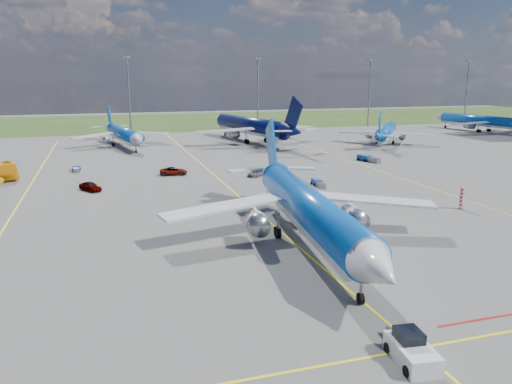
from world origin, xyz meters
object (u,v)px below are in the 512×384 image
object	(u,v)px
service_car_a	(90,186)
baggage_tug_e	(368,159)
bg_jet_nnw	(124,147)
warning_post	(462,198)
bg_jet_n	(251,142)
service_car_b	(174,171)
service_car_c	(256,173)
baggage_tug_c	(76,168)
bg_jet_ne	(386,143)
pushback_tug	(411,350)
main_airliner	(308,244)
bg_jet_ene	(477,131)
baggage_tug_w	(318,183)

from	to	relation	value
service_car_a	baggage_tug_e	distance (m)	55.02
bg_jet_nnw	service_car_a	xyz separation A→B (m)	(-7.26, -48.38, 0.70)
warning_post	bg_jet_n	bearing A→B (deg)	95.32
service_car_b	service_car_c	bearing A→B (deg)	-104.80
baggage_tug_c	service_car_b	bearing A→B (deg)	-30.61
bg_jet_ne	service_car_c	xyz separation A→B (m)	(-45.57, -32.51, 0.58)
bg_jet_n	pushback_tug	xyz separation A→B (m)	(-20.45, -102.70, 0.75)
pushback_tug	baggage_tug_c	size ratio (longest dim) A/B	1.30
service_car_c	baggage_tug_c	distance (m)	33.57
service_car_a	baggage_tug_e	size ratio (longest dim) A/B	0.76
main_airliner	baggage_tug_e	xyz separation A→B (m)	(31.85, 43.93, 0.56)
warning_post	bg_jet_n	world-z (taller)	bg_jet_n
bg_jet_ne	pushback_tug	size ratio (longest dim) A/B	6.03
service_car_a	service_car_b	bearing A→B (deg)	-2.25
bg_jet_n	bg_jet_ene	size ratio (longest dim) A/B	1.26
main_airliner	baggage_tug_w	bearing A→B (deg)	70.54
service_car_c	baggage_tug_e	world-z (taller)	baggage_tug_e
bg_jet_ne	bg_jet_nnw	bearing A→B (deg)	26.98
baggage_tug_w	baggage_tug_e	distance (m)	26.50
main_airliner	service_car_a	bearing A→B (deg)	130.67
main_airliner	baggage_tug_c	distance (m)	56.37
bg_jet_ene	service_car_b	distance (m)	109.92
service_car_a	baggage_tug_w	world-z (taller)	service_car_a
warning_post	bg_jet_ne	distance (m)	66.90
bg_jet_ene	pushback_tug	size ratio (longest dim) A/B	6.65
pushback_tug	service_car_a	size ratio (longest dim) A/B	1.36
bg_jet_ne	pushback_tug	world-z (taller)	bg_jet_ne
bg_jet_nnw	baggage_tug_w	world-z (taller)	bg_jet_nnw
baggage_tug_e	bg_jet_n	bearing A→B (deg)	91.82
service_car_a	baggage_tug_e	bearing A→B (deg)	-23.00
main_airliner	service_car_b	size ratio (longest dim) A/B	8.84
bg_jet_ne	baggage_tug_e	size ratio (longest dim) A/B	6.18
service_car_a	baggage_tug_w	distance (m)	35.30
service_car_b	bg_jet_nnw	bearing A→B (deg)	16.61
service_car_c	bg_jet_n	bearing A→B (deg)	125.92
main_airliner	service_car_a	xyz separation A→B (m)	(-22.00, 32.63, 0.70)
service_car_c	baggage_tug_w	world-z (taller)	service_car_c
bg_jet_nnw	baggage_tug_c	size ratio (longest dim) A/B	8.04
baggage_tug_c	bg_jet_nnw	bearing A→B (deg)	70.08
bg_jet_nnw	bg_jet_n	size ratio (longest dim) A/B	0.74
service_car_c	baggage_tug_c	xyz separation A→B (m)	(-30.22, 14.63, -0.13)
bg_jet_nnw	service_car_b	world-z (taller)	bg_jet_nnw
warning_post	bg_jet_n	size ratio (longest dim) A/B	0.06
warning_post	pushback_tug	bearing A→B (deg)	-133.12
service_car_c	baggage_tug_e	distance (m)	27.50
bg_jet_n	baggage_tug_e	bearing A→B (deg)	99.05
bg_jet_ene	baggage_tug_c	world-z (taller)	bg_jet_ene
warning_post	bg_jet_ne	world-z (taller)	bg_jet_ne
bg_jet_ne	service_car_c	world-z (taller)	bg_jet_ne
service_car_b	service_car_c	distance (m)	14.68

